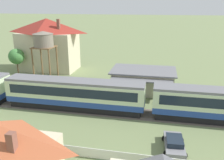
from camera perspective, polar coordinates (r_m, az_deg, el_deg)
name	(u,v)px	position (r m, az deg, el deg)	size (l,w,h in m)	color
ground_plane	(206,121)	(32.61, 21.63, -9.06)	(600.00, 600.00, 0.00)	#707F51
passenger_train	(151,99)	(31.20, 9.34, -4.47)	(80.73, 3.05, 4.22)	#234293
railway_track	(124,113)	(32.42, 2.98, -7.86)	(120.04, 3.60, 0.04)	#665B51
station_building	(143,80)	(40.01, 7.49, -0.04)	(10.56, 8.22, 3.69)	beige
station_house_red_roof	(48,44)	(53.90, -15.12, 8.39)	(12.93, 7.60, 11.14)	beige
water_tower	(43,41)	(45.82, -16.19, 9.11)	(3.79, 3.79, 9.36)	brown
parked_car_grey	(174,144)	(25.49, 14.72, -14.64)	(2.43, 4.44, 1.32)	gray
yard_tree_0	(16,56)	(52.15, -22.01, 5.27)	(3.16, 3.16, 5.44)	#4C3823
yard_tree_2	(23,47)	(56.83, -20.61, 7.41)	(2.99, 2.99, 6.41)	brown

